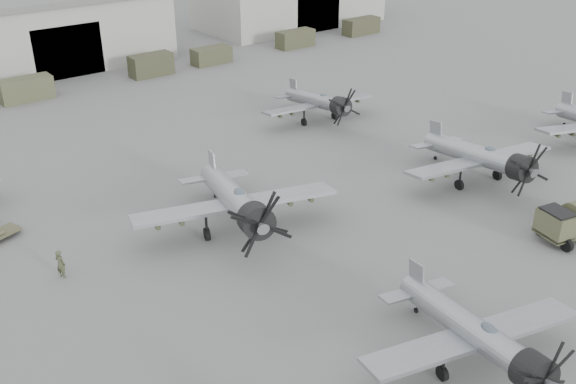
% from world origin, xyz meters
% --- Properties ---
extents(ground, '(220.00, 220.00, 0.00)m').
position_xyz_m(ground, '(0.00, 0.00, 0.00)').
color(ground, '#5C5C5A').
rests_on(ground, ground).
extents(hangar_center, '(29.00, 14.80, 8.70)m').
position_xyz_m(hangar_center, '(0.00, 61.96, 4.37)').
color(hangar_center, '#9F9E95').
rests_on(hangar_center, ground).
extents(support_truck_3, '(5.41, 2.20, 2.39)m').
position_xyz_m(support_truck_3, '(-6.89, 50.00, 1.19)').
color(support_truck_3, '#44482F').
rests_on(support_truck_3, ground).
extents(support_truck_4, '(5.03, 2.20, 2.54)m').
position_xyz_m(support_truck_4, '(7.71, 50.00, 1.27)').
color(support_truck_4, '#383925').
rests_on(support_truck_4, ground).
extents(support_truck_5, '(4.96, 2.20, 2.06)m').
position_xyz_m(support_truck_5, '(16.03, 50.00, 1.03)').
color(support_truck_5, '#3D3F29').
rests_on(support_truck_5, ground).
extents(support_truck_6, '(5.38, 2.20, 2.27)m').
position_xyz_m(support_truck_6, '(29.51, 50.00, 1.14)').
color(support_truck_6, '#3D3D28').
rests_on(support_truck_6, ground).
extents(support_truck_7, '(5.74, 2.20, 2.32)m').
position_xyz_m(support_truck_7, '(41.98, 50.00, 1.16)').
color(support_truck_7, '#3A3A26').
rests_on(support_truck_7, ground).
extents(aircraft_near_1, '(11.81, 10.63, 4.70)m').
position_xyz_m(aircraft_near_1, '(-3.45, -4.85, 2.14)').
color(aircraft_near_1, gray).
rests_on(aircraft_near_1, ground).
extents(aircraft_mid_1, '(13.77, 12.40, 5.51)m').
position_xyz_m(aircraft_mid_1, '(-5.16, 13.07, 2.51)').
color(aircraft_mid_1, '#94979C').
rests_on(aircraft_mid_1, ground).
extents(aircraft_mid_2, '(12.82, 11.54, 5.09)m').
position_xyz_m(aircraft_mid_2, '(13.82, 7.73, 2.31)').
color(aircraft_mid_2, gray).
rests_on(aircraft_mid_2, ground).
extents(aircraft_far_1, '(11.56, 10.40, 4.59)m').
position_xyz_m(aircraft_far_1, '(13.04, 25.74, 2.09)').
color(aircraft_far_1, gray).
rests_on(aircraft_far_1, ground).
extents(ground_crew, '(0.69, 0.80, 1.85)m').
position_xyz_m(ground_crew, '(-16.25, 15.45, 0.92)').
color(ground_crew, '#3D412A').
rests_on(ground_crew, ground).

